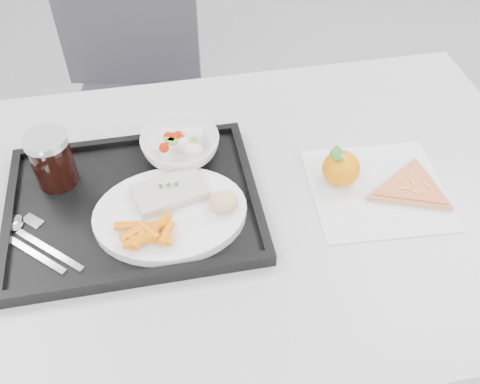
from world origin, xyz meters
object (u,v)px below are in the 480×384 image
at_px(table, 242,222).
at_px(cola_glass, 52,159).
at_px(tray, 134,205).
at_px(salad_bowl, 180,146).
at_px(pizza_slice, 411,188).
at_px(dinner_plate, 170,214).
at_px(tangerine, 341,168).
at_px(chair, 136,83).

distance_m(table, cola_glass, 0.37).
bearing_deg(tray, salad_bowl, 47.67).
height_order(table, pizza_slice, pizza_slice).
bearing_deg(tray, pizza_slice, -6.22).
distance_m(tray, dinner_plate, 0.08).
height_order(table, salad_bowl, salad_bowl).
bearing_deg(tangerine, chair, 118.16).
bearing_deg(table, tangerine, 3.17).
height_order(tangerine, pizza_slice, tangerine).
bearing_deg(pizza_slice, salad_bowl, 158.19).
xyz_separation_m(cola_glass, pizza_slice, (0.65, -0.14, -0.06)).
relative_size(tray, tangerine, 5.12).
xyz_separation_m(chair, salad_bowl, (0.09, -0.59, 0.25)).
height_order(table, cola_glass, cola_glass).
relative_size(tangerine, pizza_slice, 0.44).
distance_m(table, tangerine, 0.22).
bearing_deg(pizza_slice, cola_glass, 167.89).
relative_size(table, dinner_plate, 4.44).
bearing_deg(dinner_plate, salad_bowl, 76.92).
bearing_deg(chair, cola_glass, -103.19).
relative_size(chair, pizza_slice, 4.61).
bearing_deg(salad_bowl, tray, -132.33).
xyz_separation_m(chair, pizza_slice, (0.50, -0.76, 0.22)).
bearing_deg(dinner_plate, cola_glass, 146.62).
distance_m(dinner_plate, pizza_slice, 0.45).
height_order(cola_glass, pizza_slice, cola_glass).
height_order(dinner_plate, tangerine, tangerine).
relative_size(dinner_plate, pizza_slice, 1.34).
relative_size(tray, salad_bowl, 2.96).
relative_size(salad_bowl, tangerine, 1.73).
xyz_separation_m(salad_bowl, cola_glass, (-0.23, -0.03, 0.03)).
distance_m(chair, tray, 0.74).
bearing_deg(chair, tangerine, -61.84).
height_order(tray, tangerine, tangerine).
bearing_deg(table, cola_glass, 163.44).
relative_size(chair, tray, 2.07).
distance_m(chair, salad_bowl, 0.65).
xyz_separation_m(dinner_plate, pizza_slice, (0.45, -0.01, -0.01)).
bearing_deg(chair, salad_bowl, -81.40).
relative_size(dinner_plate, cola_glass, 2.50).
bearing_deg(dinner_plate, table, 13.35).
bearing_deg(table, tray, 175.48).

